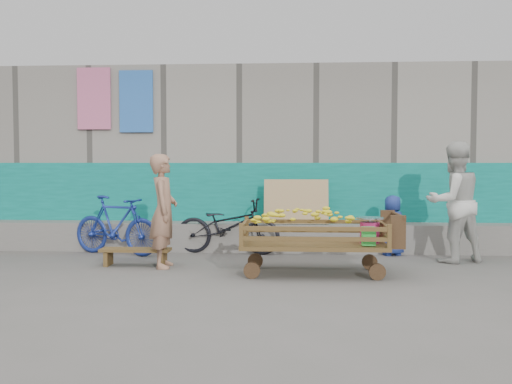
# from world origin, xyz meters

# --- Properties ---
(ground) EXTENTS (80.00, 80.00, 0.00)m
(ground) POSITION_xyz_m (0.00, 0.00, 0.00)
(ground) COLOR #5B5A54
(ground) RESTS_ON ground
(building_wall) EXTENTS (12.00, 3.50, 3.00)m
(building_wall) POSITION_xyz_m (-0.00, 4.05, 1.47)
(building_wall) COLOR gray
(building_wall) RESTS_ON ground
(banana_cart) EXTENTS (1.98, 0.90, 0.84)m
(banana_cart) POSITION_xyz_m (0.47, 0.53, 0.57)
(banana_cart) COLOR brown
(banana_cart) RESTS_ON ground
(bench) EXTENTS (0.95, 0.28, 0.24)m
(bench) POSITION_xyz_m (-1.89, 0.96, 0.17)
(bench) COLOR brown
(bench) RESTS_ON ground
(vendor_man) EXTENTS (0.42, 0.59, 1.52)m
(vendor_man) POSITION_xyz_m (-1.48, 0.88, 0.76)
(vendor_man) COLOR #A17259
(vendor_man) RESTS_ON ground
(woman) EXTENTS (0.99, 0.87, 1.70)m
(woman) POSITION_xyz_m (2.51, 1.53, 0.85)
(woman) COLOR silver
(woman) RESTS_ON ground
(child) EXTENTS (0.52, 0.43, 0.91)m
(child) POSITION_xyz_m (1.75, 2.05, 0.46)
(child) COLOR navy
(child) RESTS_ON ground
(bicycle_dark) EXTENTS (1.69, 0.77, 0.86)m
(bicycle_dark) POSITION_xyz_m (-0.75, 2.05, 0.43)
(bicycle_dark) COLOR black
(bicycle_dark) RESTS_ON ground
(bicycle_blue) EXTENTS (1.56, 0.90, 0.90)m
(bicycle_blue) POSITION_xyz_m (-2.44, 1.85, 0.45)
(bicycle_blue) COLOR navy
(bicycle_blue) RESTS_ON ground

